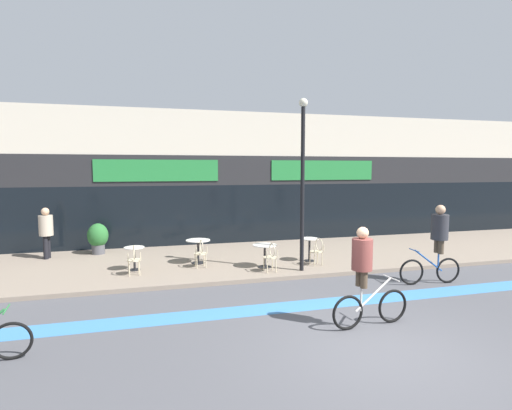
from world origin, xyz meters
TOP-DOWN VIEW (x-y plane):
  - ground_plane at (0.00, 0.00)m, footprint 120.00×120.00m
  - sidewalk_slab at (0.00, 7.25)m, footprint 40.00×5.50m
  - storefront_facade at (0.00, 11.96)m, footprint 40.00×4.06m
  - bike_lane_stripe at (0.00, 2.42)m, footprint 36.00×0.70m
  - bistro_table_0 at (-4.34, 6.39)m, footprint 0.61×0.61m
  - bistro_table_1 at (-2.36, 6.77)m, footprint 0.79×0.79m
  - bistro_table_2 at (-0.43, 5.68)m, footprint 0.76×0.76m
  - bistro_table_3 at (1.25, 6.09)m, footprint 0.61×0.61m
  - cafe_chair_0_near at (-4.33, 5.76)m, footprint 0.44×0.59m
  - cafe_chair_1_near at (-2.36, 6.15)m, footprint 0.43×0.59m
  - cafe_chair_2_near at (-0.42, 5.06)m, footprint 0.43×0.59m
  - cafe_chair_3_near at (1.26, 5.46)m, footprint 0.45×0.60m
  - planter_pot at (-5.67, 9.16)m, footprint 0.72×0.72m
  - lamp_post at (0.54, 5.01)m, footprint 0.26×0.26m
  - cyclist_0 at (3.78, 3.12)m, footprint 1.82×0.56m
  - cyclist_1 at (0.24, 0.90)m, footprint 1.79×0.53m
  - pedestrian_near_end at (-7.28, 8.82)m, footprint 0.54×0.54m

SIDE VIEW (x-z plane):
  - ground_plane at x=0.00m, z-range 0.00..0.00m
  - bike_lane_stripe at x=0.00m, z-range 0.00..0.01m
  - sidewalk_slab at x=0.00m, z-range 0.00..0.12m
  - bistro_table_0 at x=-4.34m, z-range 0.26..0.97m
  - bistro_table_2 at x=-0.43m, z-range 0.28..1.00m
  - cafe_chair_0_near at x=-4.33m, z-range 0.19..1.09m
  - cafe_chair_1_near at x=-2.36m, z-range 0.19..1.09m
  - cafe_chair_2_near at x=-0.42m, z-range 0.19..1.09m
  - cafe_chair_3_near at x=1.26m, z-range 0.19..1.09m
  - bistro_table_3 at x=1.25m, z-range 0.27..1.04m
  - bistro_table_1 at x=-2.36m, z-range 0.29..1.06m
  - planter_pot at x=-5.67m, z-range 0.17..1.28m
  - cyclist_1 at x=0.24m, z-range 0.12..2.17m
  - pedestrian_near_end at x=-7.28m, z-range 0.28..2.04m
  - cyclist_0 at x=3.78m, z-range 0.17..2.38m
  - storefront_facade at x=0.00m, z-range -0.01..5.51m
  - lamp_post at x=0.54m, z-range 0.52..5.64m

